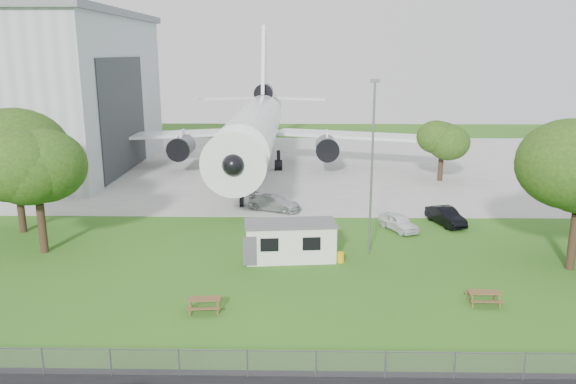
{
  "coord_description": "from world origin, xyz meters",
  "views": [
    {
      "loc": [
        3.18,
        -31.36,
        13.84
      ],
      "look_at": [
        2.45,
        8.0,
        4.0
      ],
      "focal_mm": 35.0,
      "sensor_mm": 36.0,
      "label": 1
    }
  ],
  "objects_px": {
    "picnic_west": "(205,311)",
    "picnic_east": "(483,304)",
    "site_cabin": "(291,241)",
    "airliner": "(255,125)"
  },
  "relations": [
    {
      "from": "airliner",
      "to": "picnic_west",
      "type": "height_order",
      "value": "airliner"
    },
    {
      "from": "site_cabin",
      "to": "picnic_west",
      "type": "bearing_deg",
      "value": -119.68
    },
    {
      "from": "picnic_west",
      "to": "picnic_east",
      "type": "relative_size",
      "value": 1.0
    },
    {
      "from": "airliner",
      "to": "picnic_west",
      "type": "bearing_deg",
      "value": -89.91
    },
    {
      "from": "site_cabin",
      "to": "picnic_west",
      "type": "relative_size",
      "value": 3.82
    },
    {
      "from": "picnic_east",
      "to": "site_cabin",
      "type": "bearing_deg",
      "value": 148.24
    },
    {
      "from": "airliner",
      "to": "site_cabin",
      "type": "xyz_separation_m",
      "value": [
        4.68,
        -30.85,
        -3.96
      ]
    },
    {
      "from": "picnic_west",
      "to": "picnic_east",
      "type": "height_order",
      "value": "same"
    },
    {
      "from": "site_cabin",
      "to": "picnic_east",
      "type": "bearing_deg",
      "value": -32.28
    },
    {
      "from": "airliner",
      "to": "site_cabin",
      "type": "distance_m",
      "value": 31.45
    }
  ]
}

